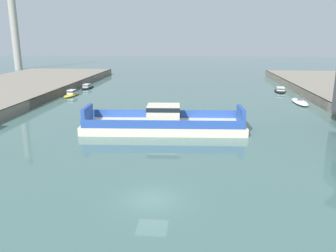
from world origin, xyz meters
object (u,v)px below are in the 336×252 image
Objects in this scene: smokestack_distant_a at (13,14)px; moored_boat_near_right at (71,94)px; chain_ferry at (164,123)px; moored_boat_near_left at (87,87)px; moored_boat_mid_right at (300,102)px; moored_boat_mid_left at (280,90)px.

moored_boat_near_right is at bearing -53.79° from smokestack_distant_a.
chain_ferry is 34.38m from moored_boat_near_right.
chain_ferry is 0.57× the size of smokestack_distant_a.
chain_ferry is 3.38× the size of moored_boat_near_left.
smokestack_distant_a is at bearing 145.09° from moored_boat_mid_right.
moored_boat_near_left is at bearing 161.68° from moored_boat_mid_right.
moored_boat_mid_right is at bearing -88.18° from moored_boat_mid_left.
moored_boat_near_left is at bearing 178.48° from moored_boat_mid_left.
moored_boat_near_right is (-22.48, 26.01, -0.59)m from chain_ferry.
smokestack_distant_a is at bearing 126.21° from moored_boat_near_right.
moored_boat_near_left is 46.23m from moored_boat_mid_left.
moored_boat_mid_left is 102.43m from smokestack_distant_a.
moored_boat_near_right is (0.04, -11.10, 0.07)m from moored_boat_near_left.
moored_boat_near_right reaches higher than moored_boat_near_left.
chain_ferry is 43.01m from moored_boat_mid_left.
moored_boat_near_right reaches higher than moored_boat_mid_left.
moored_boat_mid_right is at bearing -34.91° from smokestack_distant_a.
moored_boat_mid_left is 0.19× the size of smokestack_distant_a.
moored_boat_near_right is at bearing -89.82° from moored_boat_near_left.
moored_boat_near_right reaches higher than moored_boat_mid_right.
moored_boat_mid_left is 14.23m from moored_boat_mid_right.
moored_boat_mid_left is at bearing -1.52° from moored_boat_near_left.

